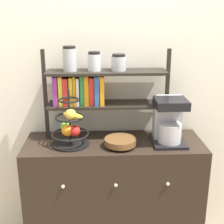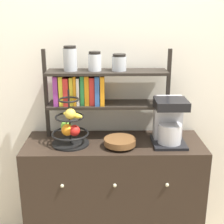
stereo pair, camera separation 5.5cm
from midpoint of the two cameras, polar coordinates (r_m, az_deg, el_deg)
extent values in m
cube|color=silver|center=(2.24, -0.67, 6.16)|extent=(7.00, 0.05, 2.60)
cube|color=black|center=(2.33, -0.36, -15.96)|extent=(1.20, 0.42, 0.92)
sphere|color=#B2AD8C|center=(2.02, -9.75, -13.31)|extent=(0.02, 0.02, 0.02)
sphere|color=#B2AD8C|center=(2.00, -0.12, -13.28)|extent=(0.02, 0.02, 0.02)
sphere|color=#B2AD8C|center=(2.04, 9.39, -12.88)|extent=(0.02, 0.02, 0.02)
cube|color=black|center=(2.11, 9.52, -5.40)|extent=(0.22, 0.24, 0.02)
cube|color=#B7B7BC|center=(2.12, 9.37, -0.90)|extent=(0.18, 0.10, 0.29)
cylinder|color=#B7B7BC|center=(2.07, 9.74, -3.76)|extent=(0.15, 0.15, 0.13)
cube|color=black|center=(2.01, 9.98, 1.55)|extent=(0.20, 0.19, 0.06)
cylinder|color=black|center=(2.09, -8.32, -5.79)|extent=(0.25, 0.25, 0.01)
cylinder|color=black|center=(2.02, -8.55, -0.96)|extent=(0.01, 0.01, 0.36)
torus|color=black|center=(2.06, -8.40, -4.00)|extent=(0.25, 0.25, 0.01)
torus|color=black|center=(2.02, -8.55, -0.96)|extent=(0.19, 0.19, 0.01)
torus|color=black|center=(1.99, -8.70, 2.19)|extent=(0.13, 0.13, 0.01)
sphere|color=red|center=(2.01, -7.62, -3.45)|extent=(0.07, 0.07, 0.07)
sphere|color=#6BAD33|center=(2.09, -9.18, -2.68)|extent=(0.07, 0.07, 0.07)
sphere|color=orange|center=(2.02, -8.91, -3.35)|extent=(0.08, 0.08, 0.08)
ellipsoid|color=yellow|center=(1.98, -7.97, -0.63)|extent=(0.15, 0.11, 0.04)
sphere|color=gold|center=(1.96, -8.38, -0.43)|extent=(0.07, 0.07, 0.07)
cylinder|color=brown|center=(2.03, 0.74, -6.14)|extent=(0.11, 0.11, 0.02)
cylinder|color=brown|center=(2.02, 0.74, -5.41)|extent=(0.21, 0.21, 0.04)
cube|color=black|center=(2.15, -12.81, 3.06)|extent=(0.02, 0.02, 0.61)
cube|color=black|center=(2.16, 9.30, 3.35)|extent=(0.02, 0.02, 0.61)
cube|color=black|center=(2.13, -1.71, 1.37)|extent=(0.80, 0.20, 0.02)
cube|color=black|center=(2.08, -1.76, 7.31)|extent=(0.80, 0.20, 0.02)
cube|color=#8C338C|center=(2.13, -10.88, 4.00)|extent=(0.03, 0.16, 0.20)
cube|color=yellow|center=(2.12, -9.97, 4.02)|extent=(0.03, 0.15, 0.20)
cube|color=red|center=(2.12, -9.10, 3.90)|extent=(0.03, 0.16, 0.19)
cube|color=yellow|center=(2.12, -8.16, 3.96)|extent=(0.02, 0.14, 0.19)
cube|color=orange|center=(2.11, -7.53, 4.08)|extent=(0.02, 0.15, 0.20)
cube|color=white|center=(2.11, -6.97, 3.92)|extent=(0.02, 0.14, 0.18)
cube|color=#2D8C47|center=(2.11, -6.21, 4.10)|extent=(0.03, 0.12, 0.20)
cube|color=orange|center=(2.11, -5.40, 4.12)|extent=(0.03, 0.13, 0.20)
cube|color=red|center=(2.11, -4.47, 4.00)|extent=(0.03, 0.13, 0.19)
cube|color=#2D599E|center=(2.11, -3.53, 4.15)|extent=(0.03, 0.16, 0.20)
cube|color=orange|center=(2.11, -2.59, 4.16)|extent=(0.03, 0.16, 0.20)
cylinder|color=#ADB2B7|center=(2.08, -8.51, 9.41)|extent=(0.09, 0.09, 0.15)
cylinder|color=black|center=(2.07, -8.62, 11.64)|extent=(0.08, 0.08, 0.02)
cylinder|color=silver|center=(2.07, -4.02, 9.02)|extent=(0.09, 0.09, 0.11)
cylinder|color=black|center=(2.06, -4.06, 10.74)|extent=(0.08, 0.08, 0.02)
cylinder|color=#ADB2B7|center=(2.08, 0.46, 8.85)|extent=(0.10, 0.10, 0.09)
cylinder|color=black|center=(2.07, 0.46, 10.35)|extent=(0.09, 0.09, 0.02)
camera|label=1|loc=(0.03, -90.77, -0.25)|focal=50.00mm
camera|label=2|loc=(0.03, 89.23, 0.25)|focal=50.00mm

